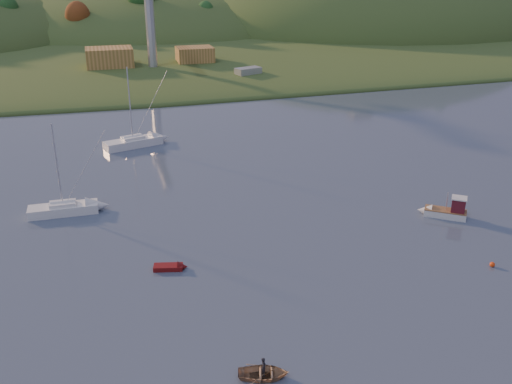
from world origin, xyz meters
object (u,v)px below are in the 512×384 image
object	(u,v)px
fishing_boat	(442,210)
sailboat_far	(63,208)
canoe	(264,373)
red_tender	(175,267)
sailboat_near	(133,142)

from	to	relation	value
fishing_boat	sailboat_far	world-z (taller)	sailboat_far
canoe	red_tender	size ratio (longest dim) A/B	1.06
sailboat_near	red_tender	bearing A→B (deg)	-106.60
sailboat_near	canoe	bearing A→B (deg)	-103.00
canoe	red_tender	bearing A→B (deg)	28.32
sailboat_far	canoe	distance (m)	36.04
red_tender	canoe	bearing A→B (deg)	-64.41
fishing_boat	canoe	bearing A→B (deg)	72.83
fishing_boat	canoe	xyz separation A→B (m)	(-27.43, -20.41, -0.39)
fishing_boat	sailboat_far	size ratio (longest dim) A/B	0.50
fishing_boat	sailboat_far	bearing A→B (deg)	19.43
sailboat_far	canoe	bearing A→B (deg)	-66.27
sailboat_far	canoe	xyz separation A→B (m)	(14.46, -33.01, -0.33)
red_tender	fishing_boat	bearing A→B (deg)	19.15
canoe	sailboat_far	bearing A→B (deg)	39.04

